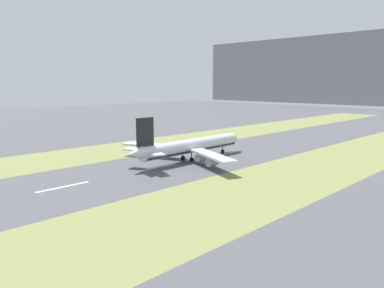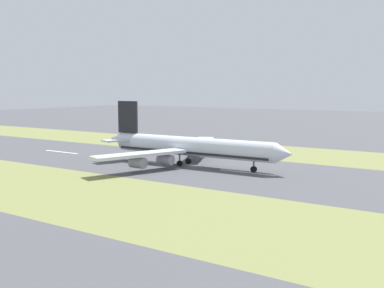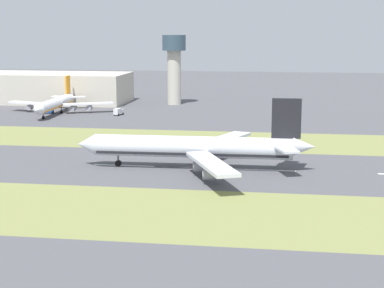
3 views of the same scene
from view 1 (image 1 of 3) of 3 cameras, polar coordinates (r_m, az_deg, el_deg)
The scene contains 7 objects.
ground_plane at distance 163.50m, azimuth 0.52°, elevation -2.42°, with size 800.00×800.00×0.00m, color #4C4C51.
grass_median_west at distance 197.03m, azimuth -8.88°, elevation -0.52°, with size 40.00×600.00×0.01m, color olive.
grass_median_east at distance 136.71m, azimuth 14.19°, elevation -5.03°, with size 40.00×600.00×0.01m, color olive.
centreline_dash_near at distance 128.30m, azimuth -19.04°, elevation -6.20°, with size 1.20×18.00×0.01m, color silver.
centreline_dash_mid at distance 149.46m, azimuth -5.16°, elevation -3.57°, with size 1.20×18.00×0.01m, color silver.
centreline_dash_far at distance 177.24m, azimuth 4.79°, elevation -1.53°, with size 1.20×18.00×0.01m, color silver.
airplane_main_jet at distance 160.93m, azimuth -0.47°, elevation -0.42°, with size 64.12×67.11×20.20m.
Camera 1 is at (111.85, -114.58, 33.05)m, focal length 35.00 mm.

